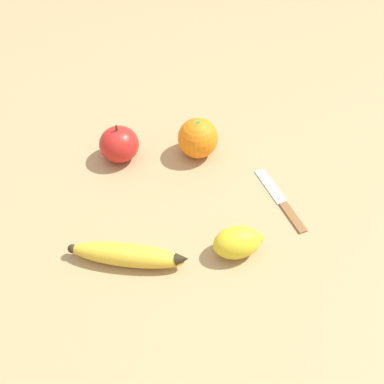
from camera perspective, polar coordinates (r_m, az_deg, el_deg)
The scene contains 6 objects.
ground_plane at distance 0.85m, azimuth -2.06°, elevation -2.39°, with size 3.00×3.00×0.00m, color tan.
banana at distance 0.78m, azimuth -8.08°, elevation -7.93°, with size 0.21×0.09×0.04m.
orange at distance 0.94m, azimuth 0.75°, elevation 6.86°, with size 0.08×0.08×0.08m.
apple at distance 0.94m, azimuth -9.24°, elevation 6.01°, with size 0.08×0.08×0.09m.
lemon at distance 0.78m, azimuth 5.78°, elevation -6.37°, with size 0.10×0.10×0.06m.
paring_knife at distance 0.88m, azimuth 11.34°, elevation -1.14°, with size 0.14×0.13×0.01m.
Camera 1 is at (0.24, -0.49, 0.66)m, focal length 42.00 mm.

